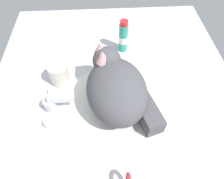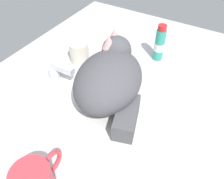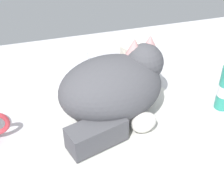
# 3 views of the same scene
# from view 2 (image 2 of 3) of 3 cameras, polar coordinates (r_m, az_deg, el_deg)

# --- Properties ---
(ground_plane) EXTENTS (1.10, 0.83, 0.03)m
(ground_plane) POSITION_cam_2_polar(r_m,az_deg,el_deg) (0.66, -0.81, -3.56)
(ground_plane) COLOR silver
(sink_basin) EXTENTS (0.33, 0.33, 0.01)m
(sink_basin) POSITION_cam_2_polar(r_m,az_deg,el_deg) (0.65, -0.83, -2.44)
(sink_basin) COLOR silver
(sink_basin) RESTS_ON ground_plane
(faucet) EXTENTS (0.14, 0.10, 0.06)m
(faucet) POSITION_cam_2_polar(r_m,az_deg,el_deg) (0.72, -13.92, 4.45)
(faucet) COLOR silver
(faucet) RESTS_ON ground_plane
(cat) EXTENTS (0.26, 0.23, 0.16)m
(cat) POSITION_cam_2_polar(r_m,az_deg,el_deg) (0.60, -0.33, 2.83)
(cat) COLOR #4C4C51
(cat) RESTS_ON sink_basin
(rinse_cup) EXTENTS (0.06, 0.06, 0.07)m
(rinse_cup) POSITION_cam_2_polar(r_m,az_deg,el_deg) (0.77, -8.28, 9.34)
(rinse_cup) COLOR silver
(rinse_cup) RESTS_ON ground_plane
(toothpaste_bottle) EXTENTS (0.03, 0.03, 0.13)m
(toothpaste_bottle) POSITION_cam_2_polar(r_m,az_deg,el_deg) (0.78, 11.95, 11.22)
(toothpaste_bottle) COLOR teal
(toothpaste_bottle) RESTS_ON ground_plane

